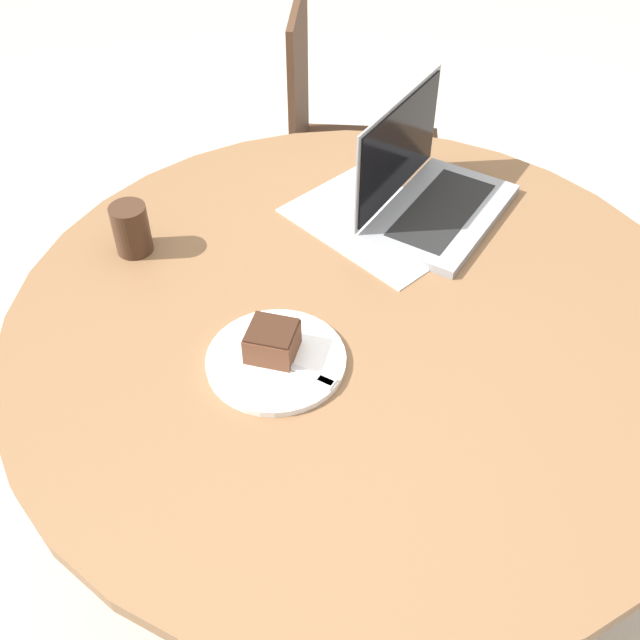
{
  "coord_description": "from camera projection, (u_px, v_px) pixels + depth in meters",
  "views": [
    {
      "loc": [
        0.85,
        -0.45,
        1.65
      ],
      "look_at": [
        0.03,
        -0.09,
        0.77
      ],
      "focal_mm": 42.0,
      "sensor_mm": 36.0,
      "label": 1
    }
  ],
  "objects": [
    {
      "name": "fork",
      "position": [
        298.0,
        369.0,
        1.21
      ],
      "size": [
        0.15,
        0.12,
        0.0
      ],
      "rotation": [
        0.0,
        0.0,
        6.91
      ],
      "color": "silver",
      "rests_on": "plate"
    },
    {
      "name": "laptop",
      "position": [
        429.0,
        194.0,
        1.51
      ],
      "size": [
        0.37,
        0.4,
        0.23
      ],
      "rotation": [
        0.0,
        0.0,
        5.31
      ],
      "color": "gray",
      "rests_on": "dining_table"
    },
    {
      "name": "chair",
      "position": [
        344.0,
        154.0,
        2.19
      ],
      "size": [
        0.57,
        0.57,
        0.91
      ],
      "rotation": [
        0.0,
        0.0,
        5.8
      ],
      "color": "#472D1E",
      "rests_on": "ground_plane"
    },
    {
      "name": "ground_plane",
      "position": [
        350.0,
        528.0,
        1.84
      ],
      "size": [
        12.0,
        12.0,
        0.0
      ],
      "primitive_type": "plane",
      "color": "#B7AD9E"
    },
    {
      "name": "plate",
      "position": [
        276.0,
        360.0,
        1.24
      ],
      "size": [
        0.23,
        0.23,
        0.01
      ],
      "color": "white",
      "rests_on": "dining_table"
    },
    {
      "name": "paper_document",
      "position": [
        378.0,
        222.0,
        1.52
      ],
      "size": [
        0.41,
        0.35,
        0.0
      ],
      "rotation": [
        0.0,
        0.0,
        0.35
      ],
      "color": "white",
      "rests_on": "dining_table"
    },
    {
      "name": "coffee_glass",
      "position": [
        131.0,
        229.0,
        1.42
      ],
      "size": [
        0.07,
        0.07,
        0.1
      ],
      "color": "#3D2619",
      "rests_on": "dining_table"
    },
    {
      "name": "cake_slice",
      "position": [
        272.0,
        341.0,
        1.22
      ],
      "size": [
        0.11,
        0.11,
        0.05
      ],
      "rotation": [
        0.0,
        0.0,
        2.48
      ],
      "color": "brown",
      "rests_on": "plate"
    },
    {
      "name": "dining_table",
      "position": [
        358.0,
        363.0,
        1.42
      ],
      "size": [
        1.26,
        1.26,
        0.73
      ],
      "color": "brown",
      "rests_on": "ground_plane"
    }
  ]
}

